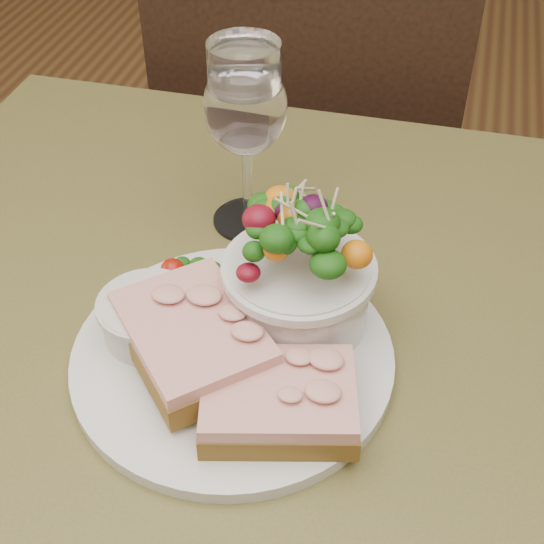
% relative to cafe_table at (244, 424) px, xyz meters
% --- Properties ---
extents(cafe_table, '(0.80, 0.80, 0.75)m').
position_rel_cafe_table_xyz_m(cafe_table, '(0.00, 0.00, 0.00)').
color(cafe_table, '#4A471F').
rests_on(cafe_table, ground).
extents(chair_far, '(0.44, 0.44, 0.90)m').
position_rel_cafe_table_xyz_m(chair_far, '(-0.06, 0.65, -0.36)').
color(chair_far, black).
rests_on(chair_far, ground).
extents(dinner_plate, '(0.26, 0.26, 0.01)m').
position_rel_cafe_table_xyz_m(dinner_plate, '(-0.00, -0.01, 0.11)').
color(dinner_plate, silver).
rests_on(dinner_plate, cafe_table).
extents(sandwich_front, '(0.13, 0.11, 0.03)m').
position_rel_cafe_table_xyz_m(sandwich_front, '(0.05, -0.07, 0.13)').
color(sandwich_front, '#4E3414').
rests_on(sandwich_front, dinner_plate).
extents(sandwich_back, '(0.15, 0.16, 0.03)m').
position_rel_cafe_table_xyz_m(sandwich_back, '(-0.03, -0.03, 0.14)').
color(sandwich_back, '#4E3414').
rests_on(sandwich_back, dinner_plate).
extents(ramekin, '(0.08, 0.08, 0.04)m').
position_rel_cafe_table_xyz_m(ramekin, '(-0.07, -0.01, 0.13)').
color(ramekin, beige).
rests_on(ramekin, dinner_plate).
extents(salad_bowl, '(0.12, 0.12, 0.13)m').
position_rel_cafe_table_xyz_m(salad_bowl, '(0.04, 0.04, 0.17)').
color(salad_bowl, silver).
rests_on(salad_bowl, dinner_plate).
extents(garnish, '(0.05, 0.04, 0.02)m').
position_rel_cafe_table_xyz_m(garnish, '(-0.07, 0.06, 0.12)').
color(garnish, '#0B380A').
rests_on(garnish, dinner_plate).
extents(wine_glass, '(0.08, 0.08, 0.18)m').
position_rel_cafe_table_xyz_m(wine_glass, '(-0.04, 0.17, 0.22)').
color(wine_glass, white).
rests_on(wine_glass, cafe_table).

